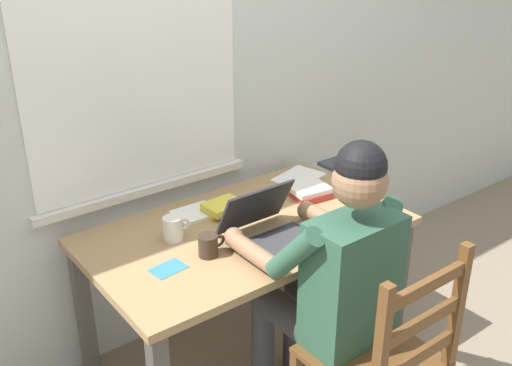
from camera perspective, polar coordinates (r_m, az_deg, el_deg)
name	(u,v)px	position (r m, az deg, el deg)	size (l,w,h in m)	color
ground_plane	(247,360)	(2.94, -0.86, -16.49)	(8.00, 8.00, 0.00)	gray
back_wall	(181,69)	(2.69, -7.17, 10.73)	(6.00, 0.08, 2.60)	beige
desk	(246,246)	(2.58, -0.95, -6.04)	(1.34, 0.78, 0.71)	#9E7A51
seated_person	(331,275)	(2.27, 7.14, -8.71)	(0.50, 0.60, 1.26)	#2D5642
wooden_chair	(383,364)	(2.25, 11.99, -16.48)	(0.42, 0.42, 0.95)	brown
laptop	(270,230)	(2.41, 1.37, -4.51)	(0.33, 0.34, 0.21)	#232328
computer_mouse	(337,224)	(2.55, 7.77, -3.90)	(0.06, 0.10, 0.03)	black
coffee_mug_white	(174,228)	(2.44, -7.87, -4.31)	(0.12, 0.08, 0.10)	silver
coffee_mug_dark	(209,245)	(2.32, -4.53, -5.94)	(0.11, 0.08, 0.09)	#38281E
book_stack_main	(224,207)	(2.65, -3.07, -2.32)	(0.18, 0.14, 0.05)	gold
book_stack_side	(311,192)	(2.79, 5.23, -0.89)	(0.19, 0.16, 0.05)	#BC332D
paper_pile_near_laptop	(299,177)	(3.01, 4.09, 0.57)	(0.25, 0.18, 0.01)	white
paper_pile_back_corner	(195,213)	(2.65, -5.82, -2.88)	(0.18, 0.15, 0.01)	white
landscape_photo_print	(168,269)	(2.28, -8.36, -8.08)	(0.13, 0.09, 0.00)	teal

